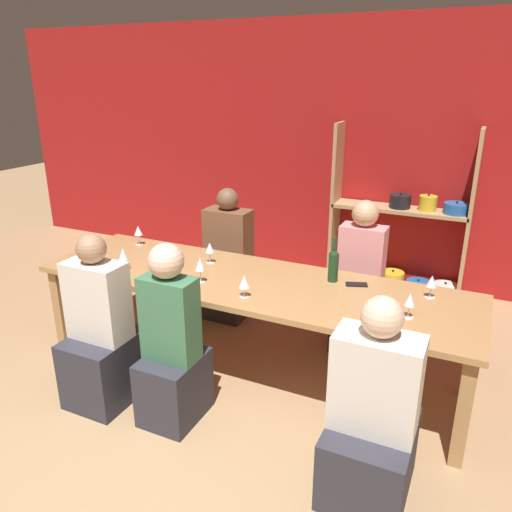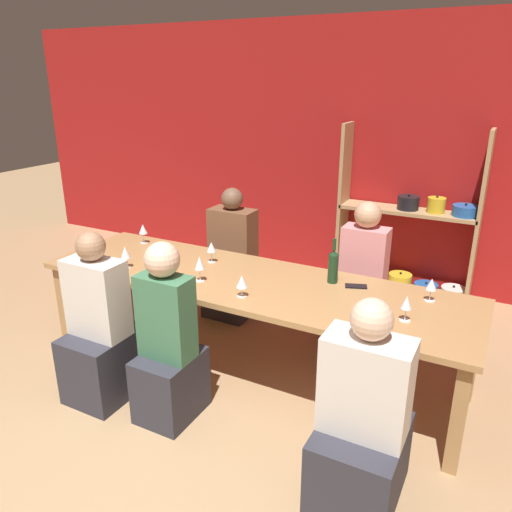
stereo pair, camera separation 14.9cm
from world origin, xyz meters
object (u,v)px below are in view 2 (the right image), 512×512
at_px(wine_glass_white_b, 162,260).
at_px(wine_bottle_green, 333,266).
at_px(wine_glass_white_c, 143,230).
at_px(wine_glass_white_e, 200,264).
at_px(wine_glass_white_d, 407,303).
at_px(cell_phone, 356,286).
at_px(wine_glass_red_a, 211,248).
at_px(person_near_a, 102,339).
at_px(person_near_b, 362,429).
at_px(person_near_c, 169,353).
at_px(person_far_a, 361,296).
at_px(wine_glass_empty_a, 167,270).
at_px(shelf_unit, 408,241).
at_px(dining_table, 250,289).
at_px(wine_glass_red_b, 431,285).
at_px(wine_glass_red_d, 125,253).
at_px(person_far_b, 233,269).
at_px(wine_glass_red_c, 242,282).
at_px(wine_glass_white_a, 89,254).

bearing_deg(wine_glass_white_b, wine_bottle_green, 19.72).
bearing_deg(wine_glass_white_c, wine_glass_white_e, -27.82).
xyz_separation_m(wine_glass_white_d, wine_glass_white_e, (-1.43, -0.07, 0.02)).
bearing_deg(cell_phone, wine_bottle_green, 179.28).
xyz_separation_m(wine_glass_red_a, person_near_a, (-0.32, -0.92, -0.43)).
distance_m(wine_glass_red_a, wine_glass_white_c, 0.79).
relative_size(person_near_a, person_near_b, 1.04).
relative_size(cell_phone, person_near_c, 0.14).
bearing_deg(wine_glass_white_b, person_near_a, -101.94).
height_order(wine_glass_white_c, person_far_a, person_far_a).
height_order(wine_glass_empty_a, cell_phone, wine_glass_empty_a).
relative_size(shelf_unit, dining_table, 0.53).
height_order(wine_glass_red_b, wine_glass_white_e, wine_glass_white_e).
height_order(wine_glass_red_d, person_far_b, person_far_b).
bearing_deg(cell_phone, wine_glass_white_e, -157.63).
relative_size(wine_glass_white_c, wine_glass_white_d, 1.05).
height_order(wine_glass_red_b, cell_phone, wine_glass_red_b).
bearing_deg(wine_glass_red_a, shelf_unit, 58.10).
height_order(person_near_b, person_near_c, person_near_c).
xyz_separation_m(wine_glass_red_b, person_near_c, (-1.42, -0.95, -0.40)).
relative_size(wine_bottle_green, person_far_a, 0.26).
height_order(wine_glass_red_c, person_near_a, person_near_a).
height_order(dining_table, wine_glass_white_a, wine_glass_white_a).
xyz_separation_m(wine_glass_white_b, person_near_a, (-0.12, -0.56, -0.41)).
bearing_deg(wine_glass_red_c, wine_glass_white_e, 167.29).
xyz_separation_m(wine_glass_red_a, wine_glass_red_c, (0.53, -0.45, -0.02)).
relative_size(wine_bottle_green, wine_glass_red_a, 1.97).
bearing_deg(wine_glass_white_b, wine_glass_red_d, -173.04).
relative_size(shelf_unit, wine_glass_red_c, 11.21).
height_order(wine_glass_red_b, wine_glass_empty_a, wine_glass_red_b).
height_order(wine_glass_red_d, wine_glass_white_e, wine_glass_white_e).
xyz_separation_m(wine_glass_white_b, person_far_a, (1.27, 0.90, -0.38)).
bearing_deg(person_near_a, wine_glass_red_c, 28.96).
relative_size(wine_glass_red_b, wine_glass_white_b, 1.05).
bearing_deg(shelf_unit, wine_glass_white_e, -114.75).
relative_size(wine_glass_red_a, person_far_a, 0.13).
bearing_deg(shelf_unit, dining_table, -109.55).
distance_m(wine_glass_white_b, wine_glass_white_c, 0.76).
xyz_separation_m(wine_glass_red_d, person_near_c, (0.75, -0.49, -0.40)).
distance_m(wine_glass_white_b, wine_glass_red_d, 0.32).
distance_m(cell_phone, person_near_c, 1.36).
bearing_deg(wine_glass_white_a, wine_glass_red_d, 18.87).
xyz_separation_m(wine_glass_red_d, person_near_a, (0.20, -0.52, -0.43)).
xyz_separation_m(wine_bottle_green, wine_glass_white_e, (-0.85, -0.42, 0.01)).
xyz_separation_m(wine_glass_red_a, person_near_b, (1.52, -0.96, -0.45)).
xyz_separation_m(shelf_unit, wine_glass_red_c, (-0.63, -2.31, 0.30)).
bearing_deg(wine_glass_white_a, person_far_a, 28.99).
bearing_deg(wine_glass_white_a, wine_glass_white_e, 8.22).
relative_size(wine_glass_empty_a, wine_glass_white_d, 0.94).
bearing_deg(wine_glass_red_d, wine_glass_white_c, 116.78).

